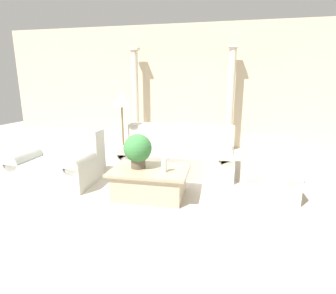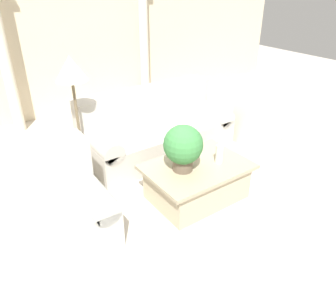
% 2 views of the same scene
% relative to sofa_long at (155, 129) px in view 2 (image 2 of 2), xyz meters
% --- Properties ---
extents(ground_plane, '(16.00, 16.00, 0.00)m').
position_rel_sofa_long_xyz_m(ground_plane, '(-0.29, -0.94, -0.35)').
color(ground_plane, '#BCB2A3').
extents(wall_back, '(10.00, 0.06, 3.20)m').
position_rel_sofa_long_xyz_m(wall_back, '(-0.29, 2.25, 1.25)').
color(wall_back, beige).
rests_on(wall_back, ground_plane).
extents(sofa_long, '(2.11, 0.98, 0.89)m').
position_rel_sofa_long_xyz_m(sofa_long, '(0.00, 0.00, 0.00)').
color(sofa_long, '#B7B2A8').
rests_on(sofa_long, ground_plane).
extents(loveseat, '(1.35, 0.98, 0.89)m').
position_rel_sofa_long_xyz_m(loveseat, '(-1.98, -0.92, 0.01)').
color(loveseat, '#B4B4AB').
rests_on(loveseat, ground_plane).
extents(coffee_table, '(1.16, 0.81, 0.44)m').
position_rel_sofa_long_xyz_m(coffee_table, '(-0.24, -1.26, -0.13)').
color(coffee_table, tan).
rests_on(coffee_table, ground_plane).
extents(potted_plant, '(0.43, 0.43, 0.53)m').
position_rel_sofa_long_xyz_m(potted_plant, '(-0.43, -1.24, 0.38)').
color(potted_plant, brown).
rests_on(potted_plant, coffee_table).
extents(pillar_candle, '(0.09, 0.09, 0.22)m').
position_rel_sofa_long_xyz_m(pillar_candle, '(0.00, -1.35, 0.19)').
color(pillar_candle, silver).
rests_on(pillar_candle, coffee_table).
extents(floor_lamp, '(0.37, 0.37, 1.55)m').
position_rel_sofa_long_xyz_m(floor_lamp, '(-1.13, -0.04, 0.97)').
color(floor_lamp, brown).
rests_on(floor_lamp, ground_plane).
extents(column_left, '(0.25, 0.25, 2.60)m').
position_rel_sofa_long_xyz_m(column_left, '(-1.48, 1.90, 0.98)').
color(column_left, beige).
rests_on(column_left, ground_plane).
extents(column_right, '(0.25, 0.25, 2.60)m').
position_rel_sofa_long_xyz_m(column_right, '(1.00, 1.90, 0.98)').
color(column_right, beige).
rests_on(column_right, ground_plane).
extents(armchair, '(0.78, 0.84, 0.86)m').
position_rel_sofa_long_xyz_m(armchair, '(1.55, -0.77, 0.00)').
color(armchair, beige).
rests_on(armchair, ground_plane).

